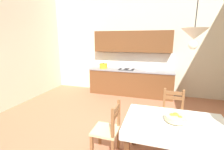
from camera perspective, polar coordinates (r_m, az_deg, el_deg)
The scene contains 8 objects.
ground_plane at distance 3.49m, azimuth -2.22°, elevation -21.59°, with size 6.67×6.39×0.10m, color #AD6B4C.
wall_back at distance 5.75m, azimuth 7.59°, elevation 13.47°, with size 6.67×0.12×4.00m, color beige.
kitchen_cabinetry at distance 5.52m, azimuth 6.80°, elevation 1.59°, with size 2.88×0.63×2.20m.
dining_table at distance 2.60m, azimuth 21.77°, elevation -17.98°, with size 1.45×0.96×0.75m.
dining_chair_kitchen_side at distance 3.50m, azimuth 21.25°, elevation -13.09°, with size 0.42×0.42×0.93m.
dining_chair_tv_side at distance 2.78m, azimuth -1.49°, elevation -19.34°, with size 0.42×0.42×0.93m.
fruit_bowl at distance 2.52m, azimuth 22.03°, elevation -14.20°, with size 0.30×0.30×0.12m.
pendant_lamp at distance 2.27m, azimuth 27.66°, elevation 12.84°, with size 0.32×0.32×0.80m.
Camera 1 is at (0.96, -2.71, 1.92)m, focal length 25.19 mm.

